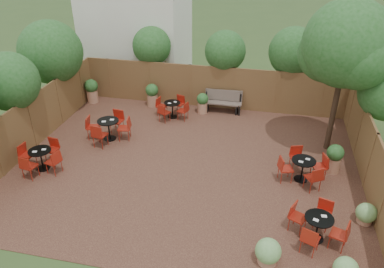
# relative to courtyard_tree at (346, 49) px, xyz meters

# --- Properties ---
(ground) EXTENTS (80.00, 80.00, 0.00)m
(ground) POSITION_rel_courtyard_tree_xyz_m (-4.99, -2.24, -3.92)
(ground) COLOR #354F23
(ground) RESTS_ON ground
(courtyard_paving) EXTENTS (12.00, 10.00, 0.02)m
(courtyard_paving) POSITION_rel_courtyard_tree_xyz_m (-4.99, -2.24, -3.91)
(courtyard_paving) COLOR #3D2019
(courtyard_paving) RESTS_ON ground
(fence_back) EXTENTS (12.00, 0.08, 2.00)m
(fence_back) POSITION_rel_courtyard_tree_xyz_m (-4.99, 2.76, -2.92)
(fence_back) COLOR brown
(fence_back) RESTS_ON ground
(fence_left) EXTENTS (0.08, 10.00, 2.00)m
(fence_left) POSITION_rel_courtyard_tree_xyz_m (-10.99, -2.24, -2.92)
(fence_left) COLOR brown
(fence_left) RESTS_ON ground
(fence_right) EXTENTS (0.08, 10.00, 2.00)m
(fence_right) POSITION_rel_courtyard_tree_xyz_m (1.01, -2.24, -2.92)
(fence_right) COLOR brown
(fence_right) RESTS_ON ground
(neighbour_building) EXTENTS (5.00, 4.00, 8.00)m
(neighbour_building) POSITION_rel_courtyard_tree_xyz_m (-9.49, 5.76, 0.08)
(neighbour_building) COLOR silver
(neighbour_building) RESTS_ON ground
(overhang_foliage) EXTENTS (15.60, 10.67, 2.69)m
(overhang_foliage) POSITION_rel_courtyard_tree_xyz_m (-7.88, -0.10, -1.22)
(overhang_foliage) COLOR #1E501A
(overhang_foliage) RESTS_ON ground
(courtyard_tree) EXTENTS (3.04, 2.98, 5.56)m
(courtyard_tree) POSITION_rel_courtyard_tree_xyz_m (0.00, 0.00, 0.00)
(courtyard_tree) COLOR black
(courtyard_tree) RESTS_ON courtyard_paving
(park_bench_left) EXTENTS (1.60, 0.58, 0.98)m
(park_bench_left) POSITION_rel_courtyard_tree_xyz_m (-4.43, 2.39, -3.40)
(park_bench_left) COLOR brown
(park_bench_left) RESTS_ON courtyard_paving
(park_bench_right) EXTENTS (1.63, 0.59, 0.99)m
(park_bench_right) POSITION_rel_courtyard_tree_xyz_m (-4.32, 2.39, -3.39)
(park_bench_right) COLOR brown
(park_bench_right) RESTS_ON courtyard_paving
(bistro_tables) EXTENTS (10.74, 7.90, 0.96)m
(bistro_tables) POSITION_rel_courtyard_tree_xyz_m (-5.40, -2.20, -3.45)
(bistro_tables) COLOR black
(bistro_tables) RESTS_ON courtyard_paving
(planters) EXTENTS (11.29, 4.44, 1.15)m
(planters) POSITION_rel_courtyard_tree_xyz_m (-6.31, 1.23, -3.32)
(planters) COLOR #A56F52
(planters) RESTS_ON courtyard_paving
(low_shrubs) EXTENTS (3.30, 2.85, 0.71)m
(low_shrubs) POSITION_rel_courtyard_tree_xyz_m (-0.65, -5.62, -3.58)
(low_shrubs) COLOR #A56F52
(low_shrubs) RESTS_ON courtyard_paving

